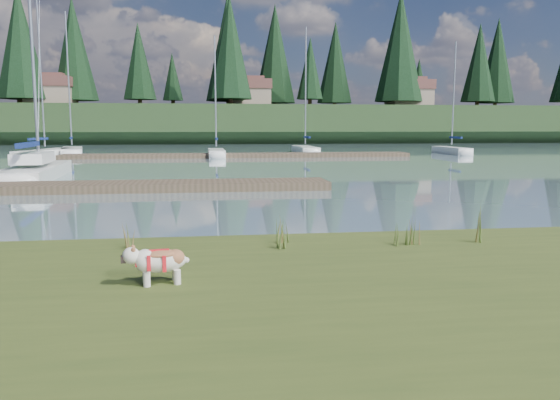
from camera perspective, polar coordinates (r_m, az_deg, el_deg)
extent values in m
plane|color=#7C99A5|center=(41.30, -7.03, 4.42)|extent=(200.00, 200.00, 0.00)
cube|color=#3D4A1B|center=(5.67, -2.32, -14.39)|extent=(60.00, 9.00, 0.35)
cube|color=black|center=(84.24, -7.43, 7.75)|extent=(200.00, 20.00, 5.00)
cylinder|color=silver|center=(6.97, -13.75, -8.05)|extent=(0.09, 0.09, 0.18)
cylinder|color=silver|center=(7.15, -13.82, -7.66)|extent=(0.09, 0.09, 0.18)
cylinder|color=silver|center=(6.99, -10.69, -7.91)|extent=(0.09, 0.09, 0.18)
cylinder|color=silver|center=(7.17, -10.84, -7.52)|extent=(0.09, 0.09, 0.18)
ellipsoid|color=silver|center=(7.02, -12.24, -6.25)|extent=(0.65, 0.39, 0.29)
ellipsoid|color=#9A5D39|center=(7.00, -12.26, -5.52)|extent=(0.46, 0.35, 0.10)
ellipsoid|color=silver|center=(6.98, -15.30, -5.65)|extent=(0.24, 0.25, 0.21)
cube|color=black|center=(6.99, -16.05, -5.97)|extent=(0.08, 0.11, 0.08)
cube|color=white|center=(26.73, -24.13, 2.54)|extent=(2.57, 8.30, 0.70)
ellipsoid|color=white|center=(30.73, -22.66, 3.20)|extent=(1.97, 2.38, 0.70)
cylinder|color=silver|center=(27.77, -24.62, 16.71)|extent=(0.14, 0.14, 12.37)
cube|color=navy|center=(25.48, -24.82, 5.28)|extent=(0.53, 3.71, 0.20)
cube|color=white|center=(26.23, -24.42, 4.03)|extent=(1.56, 3.07, 0.45)
cube|color=#4C3D2C|center=(20.65, -17.46, 1.34)|extent=(16.00, 2.00, 0.30)
cube|color=#4C3D2C|center=(41.37, -4.26, 4.67)|extent=(26.00, 2.20, 0.30)
cube|color=white|center=(45.48, -23.31, 4.43)|extent=(2.91, 7.36, 0.70)
ellipsoid|color=white|center=(48.73, -21.46, 4.70)|extent=(1.90, 2.21, 0.70)
cylinder|color=silver|center=(45.61, -23.72, 12.00)|extent=(0.12, 0.12, 10.88)
cube|color=navy|center=(44.57, -23.94, 5.86)|extent=(0.72, 2.84, 0.20)
cube|color=white|center=(48.39, -20.89, 4.71)|extent=(2.92, 7.00, 0.70)
ellipsoid|color=white|center=(51.80, -20.81, 4.88)|extent=(1.84, 2.13, 0.70)
cylinder|color=silver|center=(48.50, -21.23, 11.70)|extent=(0.12, 0.12, 10.66)
cube|color=navy|center=(47.42, -20.98, 6.08)|extent=(0.75, 2.70, 0.20)
cube|color=white|center=(42.32, -6.67, 4.81)|extent=(1.25, 5.26, 0.70)
ellipsoid|color=white|center=(44.94, -6.77, 4.97)|extent=(1.16, 1.44, 0.70)
cylinder|color=silver|center=(42.35, -6.77, 11.18)|extent=(0.12, 0.12, 8.26)
cube|color=navy|center=(41.56, -6.66, 6.38)|extent=(0.22, 2.09, 0.20)
cube|color=white|center=(48.40, 2.65, 5.20)|extent=(1.53, 6.51, 0.70)
ellipsoid|color=white|center=(51.60, 2.03, 5.36)|extent=(1.43, 1.78, 0.70)
cylinder|color=silver|center=(48.48, 2.69, 11.80)|extent=(0.12, 0.12, 9.99)
cube|color=navy|center=(47.49, 2.85, 6.58)|extent=(0.22, 2.59, 0.20)
cube|color=white|center=(48.94, 17.47, 4.89)|extent=(1.35, 5.55, 0.70)
ellipsoid|color=white|center=(51.48, 16.21, 5.06)|extent=(1.23, 1.53, 0.70)
cylinder|color=silver|center=(48.98, 17.70, 10.55)|extent=(0.12, 0.12, 8.52)
cube|color=navy|center=(48.22, 17.89, 6.24)|extent=(0.24, 2.20, 0.20)
cone|color=#475B23|center=(8.84, -0.17, -3.20)|extent=(0.03, 0.03, 0.58)
cone|color=brown|center=(8.79, 0.60, -3.64)|extent=(0.03, 0.03, 0.46)
cone|color=#475B23|center=(8.87, 0.19, -2.97)|extent=(0.03, 0.03, 0.63)
cone|color=brown|center=(8.84, 0.76, -3.76)|extent=(0.03, 0.03, 0.40)
cone|color=#475B23|center=(8.77, 0.03, -3.48)|extent=(0.03, 0.03, 0.52)
cone|color=#475B23|center=(9.27, -0.14, -3.30)|extent=(0.03, 0.03, 0.38)
cone|color=brown|center=(9.22, 0.60, -3.60)|extent=(0.03, 0.03, 0.31)
cone|color=#475B23|center=(9.30, 0.20, -3.14)|extent=(0.03, 0.03, 0.42)
cone|color=brown|center=(9.27, 0.75, -3.66)|extent=(0.03, 0.03, 0.27)
cone|color=#475B23|center=(9.20, 0.05, -3.51)|extent=(0.03, 0.03, 0.34)
cone|color=#475B23|center=(9.36, 13.48, -2.59)|extent=(0.03, 0.03, 0.65)
cone|color=brown|center=(9.34, 14.25, -3.03)|extent=(0.03, 0.03, 0.52)
cone|color=#475B23|center=(9.40, 13.76, -2.35)|extent=(0.03, 0.03, 0.71)
cone|color=brown|center=(9.40, 14.33, -3.17)|extent=(0.03, 0.03, 0.45)
cone|color=#475B23|center=(9.30, 13.77, -2.86)|extent=(0.03, 0.03, 0.58)
cone|color=#475B23|center=(9.16, -15.92, -3.39)|extent=(0.03, 0.03, 0.49)
cone|color=brown|center=(9.08, -15.29, -3.77)|extent=(0.03, 0.03, 0.39)
cone|color=#475B23|center=(9.17, -15.53, -3.20)|extent=(0.03, 0.03, 0.54)
cone|color=brown|center=(9.12, -15.06, -3.87)|extent=(0.03, 0.03, 0.34)
cone|color=#475B23|center=(9.08, -15.86, -3.64)|extent=(0.03, 0.03, 0.44)
cone|color=#475B23|center=(9.29, 12.22, -3.50)|extent=(0.03, 0.03, 0.36)
cone|color=brown|center=(9.27, 13.00, -3.78)|extent=(0.03, 0.03, 0.29)
cone|color=#475B23|center=(9.34, 12.50, -3.34)|extent=(0.03, 0.03, 0.40)
cone|color=brown|center=(9.32, 13.08, -3.83)|extent=(0.03, 0.03, 0.26)
cone|color=#475B23|center=(9.23, 12.50, -3.70)|extent=(0.03, 0.03, 0.33)
cone|color=#475B23|center=(9.83, 19.53, -2.36)|extent=(0.03, 0.03, 0.64)
cone|color=brown|center=(9.83, 20.27, -2.77)|extent=(0.03, 0.03, 0.51)
cone|color=#475B23|center=(9.88, 19.77, -2.14)|extent=(0.03, 0.03, 0.70)
cone|color=brown|center=(9.88, 20.30, -2.90)|extent=(0.03, 0.03, 0.44)
cone|color=#475B23|center=(9.77, 19.84, -2.62)|extent=(0.03, 0.03, 0.57)
cube|color=#33281C|center=(9.90, -4.72, -5.39)|extent=(60.00, 0.50, 0.14)
cylinder|color=#382619|center=(83.02, -25.23, 9.44)|extent=(0.60, 0.60, 1.80)
cone|color=black|center=(83.70, -25.53, 14.67)|extent=(6.60, 6.60, 15.00)
cylinder|color=#382619|center=(83.86, -14.42, 9.90)|extent=(0.60, 0.60, 1.80)
cone|color=black|center=(84.31, -14.56, 13.87)|extent=(4.84, 4.84, 11.00)
cylinder|color=#382619|center=(77.40, -5.19, 10.31)|extent=(0.60, 0.60, 1.80)
cone|color=black|center=(78.06, -5.26, 15.60)|extent=(6.16, 6.16, 14.00)
cylinder|color=#382619|center=(82.78, 3.14, 10.16)|extent=(0.60, 0.60, 1.80)
cone|color=black|center=(83.14, 3.17, 13.57)|extent=(3.96, 3.96, 9.00)
cylinder|color=#382619|center=(84.28, 12.26, 9.96)|extent=(0.60, 0.60, 1.80)
cone|color=black|center=(85.01, 12.42, 15.42)|extent=(7.04, 7.04, 16.00)
cylinder|color=#382619|center=(92.63, 19.89, 9.46)|extent=(0.60, 0.60, 1.80)
cone|color=black|center=(93.09, 20.08, 13.33)|extent=(5.28, 5.28, 12.00)
cube|color=gray|center=(84.14, -22.86, 9.88)|extent=(6.00, 5.00, 2.80)
cube|color=brown|center=(84.26, -22.93, 11.30)|extent=(6.30, 5.30, 1.40)
cube|color=brown|center=(84.33, -22.96, 11.84)|extent=(4.20, 3.60, 0.70)
cube|color=gray|center=(82.59, -3.24, 10.51)|extent=(6.00, 5.00, 2.80)
cube|color=brown|center=(82.72, -3.25, 11.97)|extent=(6.30, 5.30, 1.40)
cube|color=brown|center=(82.79, -3.25, 12.52)|extent=(4.20, 3.60, 0.70)
cube|color=gray|center=(85.93, 13.31, 10.21)|extent=(6.00, 5.00, 2.80)
cube|color=brown|center=(86.05, 13.35, 11.61)|extent=(6.30, 5.30, 1.40)
cube|color=brown|center=(86.12, 13.37, 12.14)|extent=(4.20, 3.60, 0.70)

